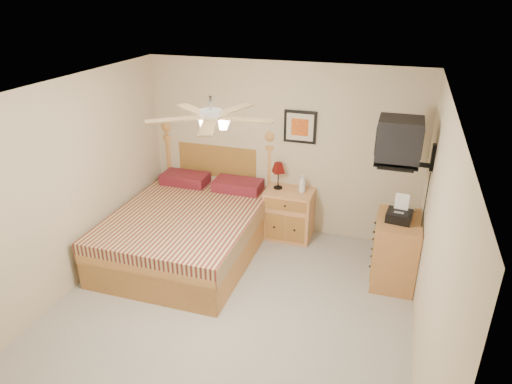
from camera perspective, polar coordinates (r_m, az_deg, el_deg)
floor at (r=5.34m, az=-3.70°, el=-15.31°), size 4.50×4.50×0.00m
ceiling at (r=4.21m, az=-4.63°, el=11.88°), size 4.00×4.50×0.04m
wall_back at (r=6.61m, az=3.16°, el=5.30°), size 4.00×0.04×2.50m
wall_left at (r=5.65m, az=-23.30°, el=-0.17°), size 0.04×4.50×2.50m
wall_right at (r=4.39m, az=21.12°, el=-6.89°), size 0.04×4.50×2.50m
bed at (r=6.15m, az=-8.78°, el=-1.37°), size 1.81×2.37×1.53m
nightstand at (r=6.69m, az=4.15°, el=-2.72°), size 0.68×0.51×0.73m
table_lamp at (r=6.55m, az=2.80°, el=2.08°), size 0.25×0.25×0.39m
lotion_bottle at (r=6.47m, az=5.81°, el=1.09°), size 0.12×0.12×0.26m
framed_picture at (r=6.42m, az=5.54°, el=8.10°), size 0.46×0.04×0.46m
dresser at (r=5.91m, az=17.02°, el=-7.01°), size 0.52×0.74×0.87m
fax_machine at (r=5.61m, az=17.58°, el=-2.04°), size 0.32×0.33×0.30m
magazine_lower at (r=5.93m, az=16.87°, el=-1.97°), size 0.18×0.24×0.02m
magazine_upper at (r=5.93m, az=16.94°, el=-1.79°), size 0.32×0.35×0.02m
wall_tv at (r=5.38m, az=19.02°, el=5.77°), size 0.56×0.46×0.58m
ceiling_fan at (r=4.07m, az=-5.64°, el=9.36°), size 1.14×1.14×0.28m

